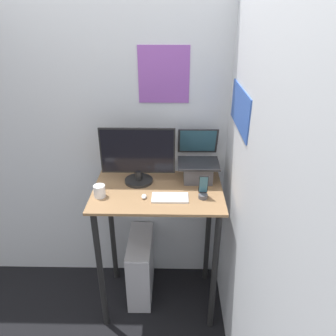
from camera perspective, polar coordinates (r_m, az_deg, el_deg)
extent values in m
plane|color=black|center=(2.90, -1.78, -26.28)|extent=(12.00, 12.00, 0.00)
cube|color=silver|center=(2.64, -1.47, 4.05)|extent=(6.00, 0.05, 2.60)
cube|color=purple|center=(2.45, -0.73, 15.91)|extent=(0.37, 0.01, 0.41)
cube|color=silver|center=(2.06, 13.33, -3.68)|extent=(0.05, 6.00, 2.60)
cube|color=#3359B2|center=(2.13, 12.44, 10.04)|extent=(0.01, 0.56, 0.26)
cube|color=#936D47|center=(2.38, -1.81, -4.06)|extent=(0.94, 0.61, 0.02)
cylinder|color=black|center=(2.58, -11.68, -17.45)|extent=(0.04, 0.04, 1.09)
cylinder|color=black|center=(2.54, 8.05, -17.88)|extent=(0.04, 0.04, 1.09)
cylinder|color=black|center=(2.95, -9.70, -10.65)|extent=(0.04, 0.04, 1.09)
cylinder|color=black|center=(2.92, 6.98, -10.92)|extent=(0.04, 0.04, 1.09)
cube|color=#4C4C51|center=(2.48, 5.25, -0.81)|extent=(0.21, 0.16, 0.14)
cube|color=#262628|center=(2.44, 5.32, 0.79)|extent=(0.30, 0.23, 0.02)
cube|color=#262628|center=(2.53, 5.21, 4.69)|extent=(0.30, 0.09, 0.22)
cube|color=#336072|center=(2.53, 5.22, 4.69)|extent=(0.27, 0.07, 0.20)
cylinder|color=black|center=(2.49, -5.10, -2.18)|extent=(0.21, 0.21, 0.02)
cylinder|color=black|center=(2.47, -5.15, -1.28)|extent=(0.05, 0.05, 0.07)
cube|color=black|center=(2.38, -5.33, 2.98)|extent=(0.55, 0.01, 0.35)
cube|color=black|center=(2.38, -5.35, 2.89)|extent=(0.52, 0.01, 0.33)
cube|color=white|center=(2.27, 0.36, -5.19)|extent=(0.25, 0.13, 0.01)
cube|color=silver|center=(2.27, 0.36, -5.01)|extent=(0.23, 0.11, 0.00)
ellipsoid|color=white|center=(2.28, -4.20, -4.96)|extent=(0.03, 0.06, 0.02)
cylinder|color=#4C4C51|center=(2.29, 6.11, -4.91)|extent=(0.06, 0.06, 0.03)
cube|color=black|center=(2.26, 6.19, -2.86)|extent=(0.06, 0.04, 0.14)
cube|color=#336072|center=(2.25, 6.20, -2.90)|extent=(0.06, 0.03, 0.13)
cube|color=silver|center=(2.97, -4.75, -16.63)|extent=(0.19, 0.50, 0.57)
cube|color=#ADADB2|center=(2.79, -5.26, -20.22)|extent=(0.18, 0.01, 0.54)
cylinder|color=white|center=(2.33, -11.84, -3.95)|extent=(0.08, 0.08, 0.09)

